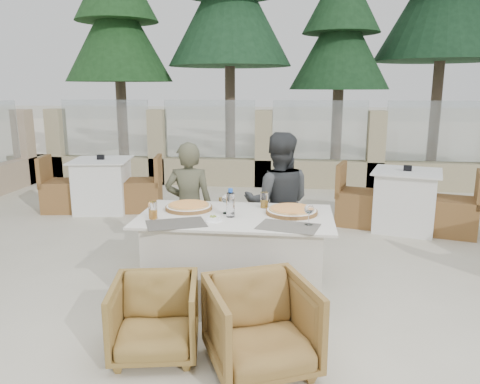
# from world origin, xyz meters

# --- Properties ---
(ground) EXTENTS (80.00, 80.00, 0.00)m
(ground) POSITION_xyz_m (0.00, 0.00, 0.00)
(ground) COLOR beige
(ground) RESTS_ON ground
(sand_patch) EXTENTS (30.00, 16.00, 0.01)m
(sand_patch) POSITION_xyz_m (0.00, 14.00, 0.01)
(sand_patch) COLOR #F3E4C7
(sand_patch) RESTS_ON ground
(perimeter_wall_far) EXTENTS (10.00, 0.34, 1.60)m
(perimeter_wall_far) POSITION_xyz_m (0.00, 4.80, 0.80)
(perimeter_wall_far) COLOR tan
(perimeter_wall_far) RESTS_ON ground
(pine_far_left) EXTENTS (2.42, 2.42, 5.50)m
(pine_far_left) POSITION_xyz_m (-3.50, 7.00, 2.75)
(pine_far_left) COLOR #204A20
(pine_far_left) RESTS_ON ground
(pine_mid_left) EXTENTS (2.86, 2.86, 6.50)m
(pine_mid_left) POSITION_xyz_m (-1.00, 7.50, 3.25)
(pine_mid_left) COLOR #1D4426
(pine_mid_left) RESTS_ON ground
(pine_centre) EXTENTS (2.20, 2.20, 5.00)m
(pine_centre) POSITION_xyz_m (1.50, 7.20, 2.50)
(pine_centre) COLOR #1C4121
(pine_centre) RESTS_ON ground
(pine_mid_right) EXTENTS (2.99, 2.99, 6.80)m
(pine_mid_right) POSITION_xyz_m (3.80, 7.80, 3.40)
(pine_mid_right) COLOR #183A21
(pine_mid_right) RESTS_ON ground
(dining_table) EXTENTS (1.60, 0.90, 0.77)m
(dining_table) POSITION_xyz_m (0.11, -0.02, 0.39)
(dining_table) COLOR beige
(dining_table) RESTS_ON ground
(placemat_near_left) EXTENTS (0.53, 0.45, 0.00)m
(placemat_near_left) POSITION_xyz_m (-0.32, -0.32, 0.77)
(placemat_near_left) COLOR #4F4B44
(placemat_near_left) RESTS_ON dining_table
(placemat_near_right) EXTENTS (0.51, 0.40, 0.00)m
(placemat_near_right) POSITION_xyz_m (0.55, -0.30, 0.77)
(placemat_near_right) COLOR #615C53
(placemat_near_right) RESTS_ON dining_table
(pizza_left) EXTENTS (0.48, 0.48, 0.05)m
(pizza_left) POSITION_xyz_m (-0.32, 0.12, 0.80)
(pizza_left) COLOR orange
(pizza_left) RESTS_ON dining_table
(pizza_right) EXTENTS (0.57, 0.57, 0.06)m
(pizza_right) POSITION_xyz_m (0.57, 0.09, 0.80)
(pizza_right) COLOR orange
(pizza_right) RESTS_ON dining_table
(water_bottle) EXTENTS (0.07, 0.07, 0.24)m
(water_bottle) POSITION_xyz_m (0.07, -0.07, 0.89)
(water_bottle) COLOR #A6BEDA
(water_bottle) RESTS_ON dining_table
(wine_glass_centre) EXTENTS (0.09, 0.09, 0.18)m
(wine_glass_centre) POSITION_xyz_m (0.02, 0.03, 0.86)
(wine_glass_centre) COLOR white
(wine_glass_centre) RESTS_ON dining_table
(wine_glass_corner) EXTENTS (0.10, 0.10, 0.18)m
(wine_glass_corner) POSITION_xyz_m (0.70, -0.24, 0.86)
(wine_glass_corner) COLOR silver
(wine_glass_corner) RESTS_ON dining_table
(beer_glass_left) EXTENTS (0.07, 0.07, 0.14)m
(beer_glass_left) POSITION_xyz_m (-0.54, -0.20, 0.84)
(beer_glass_left) COLOR orange
(beer_glass_left) RESTS_ON dining_table
(beer_glass_right) EXTENTS (0.08, 0.08, 0.14)m
(beer_glass_right) POSITION_xyz_m (0.33, 0.25, 0.84)
(beer_glass_right) COLOR #BF841B
(beer_glass_right) RESTS_ON dining_table
(olive_dish) EXTENTS (0.12, 0.12, 0.04)m
(olive_dish) POSITION_xyz_m (-0.05, -0.21, 0.79)
(olive_dish) COLOR white
(olive_dish) RESTS_ON dining_table
(armchair_far_left) EXTENTS (0.85, 0.87, 0.63)m
(armchair_far_left) POSITION_xyz_m (-0.42, 0.88, 0.31)
(armchair_far_left) COLOR olive
(armchair_far_left) RESTS_ON ground
(armchair_far_right) EXTENTS (0.69, 0.70, 0.54)m
(armchair_far_right) POSITION_xyz_m (0.34, 0.78, 0.27)
(armchair_far_right) COLOR olive
(armchair_far_right) RESTS_ON ground
(armchair_near_left) EXTENTS (0.67, 0.68, 0.54)m
(armchair_near_left) POSITION_xyz_m (-0.34, -0.89, 0.27)
(armchair_near_left) COLOR olive
(armchair_near_left) RESTS_ON ground
(armchair_near_right) EXTENTS (0.85, 0.86, 0.60)m
(armchair_near_right) POSITION_xyz_m (0.40, -0.98, 0.30)
(armchair_near_right) COLOR olive
(armchair_near_right) RESTS_ON ground
(diner_left) EXTENTS (0.50, 0.35, 1.30)m
(diner_left) POSITION_xyz_m (-0.44, 0.66, 0.65)
(diner_left) COLOR #4C4C37
(diner_left) RESTS_ON ground
(diner_right) EXTENTS (0.70, 0.56, 1.39)m
(diner_right) POSITION_xyz_m (0.43, 0.72, 0.70)
(diner_right) COLOR #36383A
(diner_right) RESTS_ON ground
(bg_table_a) EXTENTS (1.75, 1.07, 0.77)m
(bg_table_a) POSITION_xyz_m (-2.24, 2.75, 0.39)
(bg_table_a) COLOR white
(bg_table_a) RESTS_ON ground
(bg_table_b) EXTENTS (1.80, 1.23, 0.77)m
(bg_table_b) POSITION_xyz_m (2.00, 2.31, 0.39)
(bg_table_b) COLOR white
(bg_table_b) RESTS_ON ground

